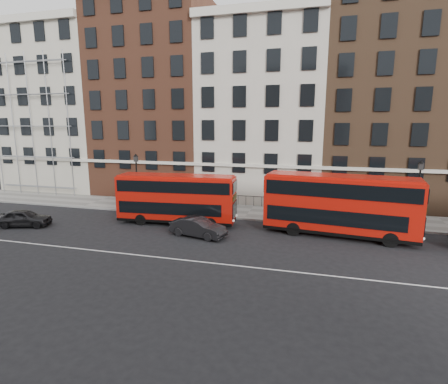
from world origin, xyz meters
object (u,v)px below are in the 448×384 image
(bus_c, at_px, (339,204))
(car_rear, at_px, (24,218))
(bus_b, at_px, (176,198))
(car_front, at_px, (198,227))

(bus_c, xyz_separation_m, car_rear, (-24.67, -4.12, -1.75))
(bus_b, xyz_separation_m, car_rear, (-11.73, -4.12, -1.50))
(bus_b, bearing_deg, car_rear, -165.42)
(car_rear, height_order, car_front, car_rear)
(bus_b, distance_m, car_front, 4.31)
(bus_c, bearing_deg, car_front, -157.44)
(car_rear, distance_m, car_front, 14.68)
(bus_c, distance_m, car_front, 10.58)
(car_rear, bearing_deg, car_front, -101.99)
(car_rear, bearing_deg, bus_c, -97.59)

